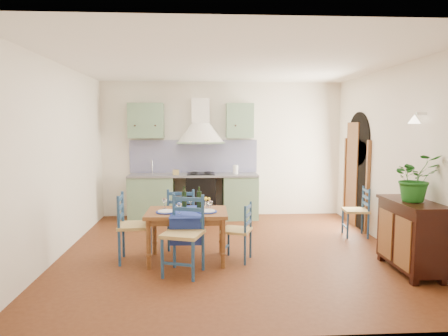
{
  "coord_description": "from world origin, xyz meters",
  "views": [
    {
      "loc": [
        -0.44,
        -5.87,
        1.89
      ],
      "look_at": [
        -0.09,
        0.3,
        1.24
      ],
      "focal_mm": 32.0,
      "sensor_mm": 36.0,
      "label": 1
    }
  ],
  "objects": [
    {
      "name": "sideboard",
      "position": [
        2.26,
        -0.99,
        0.51
      ],
      "size": [
        0.5,
        1.05,
        0.94
      ],
      "color": "black",
      "rests_on": "ground"
    },
    {
      "name": "chair_spare",
      "position": [
        2.23,
        0.71,
        0.44
      ],
      "size": [
        0.43,
        0.43,
        0.85
      ],
      "color": "navy",
      "rests_on": "ground"
    },
    {
      "name": "back_wall",
      "position": [
        -0.47,
        2.29,
        1.05
      ],
      "size": [
        5.0,
        0.96,
        2.8
      ],
      "color": "white",
      "rests_on": "ground"
    },
    {
      "name": "chair_far",
      "position": [
        -0.74,
        0.19,
        0.49
      ],
      "size": [
        0.48,
        0.48,
        0.95
      ],
      "color": "navy",
      "rests_on": "ground"
    },
    {
      "name": "right_wall",
      "position": [
        2.5,
        0.28,
        1.34
      ],
      "size": [
        0.26,
        5.0,
        2.8
      ],
      "color": "white",
      "rests_on": "ground"
    },
    {
      "name": "chair_right",
      "position": [
        0.08,
        -0.42,
        0.42
      ],
      "size": [
        0.49,
        0.49,
        0.82
      ],
      "color": "navy",
      "rests_on": "ground"
    },
    {
      "name": "ceiling",
      "position": [
        0.0,
        0.0,
        2.8
      ],
      "size": [
        5.0,
        5.0,
        0.01
      ],
      "primitive_type": "cube",
      "color": "white",
      "rests_on": "back_wall"
    },
    {
      "name": "left_wall",
      "position": [
        -2.5,
        0.0,
        1.4
      ],
      "size": [
        0.04,
        5.0,
        2.8
      ],
      "primitive_type": "cube",
      "color": "white",
      "rests_on": "ground"
    },
    {
      "name": "floor",
      "position": [
        0.0,
        0.0,
        0.0
      ],
      "size": [
        5.0,
        5.0,
        0.0
      ],
      "primitive_type": "plane",
      "color": "#46200F",
      "rests_on": "ground"
    },
    {
      "name": "potted_plant",
      "position": [
        2.26,
        -1.03,
        1.24
      ],
      "size": [
        0.55,
        0.47,
        0.61
      ],
      "primitive_type": "imported",
      "rotation": [
        0.0,
        0.0,
        -0.0
      ],
      "color": "#19591A",
      "rests_on": "sideboard"
    },
    {
      "name": "chair_near",
      "position": [
        -0.67,
        -0.88,
        0.52
      ],
      "size": [
        0.59,
        0.59,
        1.01
      ],
      "color": "navy",
      "rests_on": "ground"
    },
    {
      "name": "chair_left",
      "position": [
        -1.4,
        -0.37,
        0.5
      ],
      "size": [
        0.47,
        0.47,
        0.96
      ],
      "color": "navy",
      "rests_on": "ground"
    },
    {
      "name": "dining_table",
      "position": [
        -0.64,
        -0.4,
        0.63
      ],
      "size": [
        1.13,
        0.85,
        1.03
      ],
      "color": "brown",
      "rests_on": "ground"
    }
  ]
}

